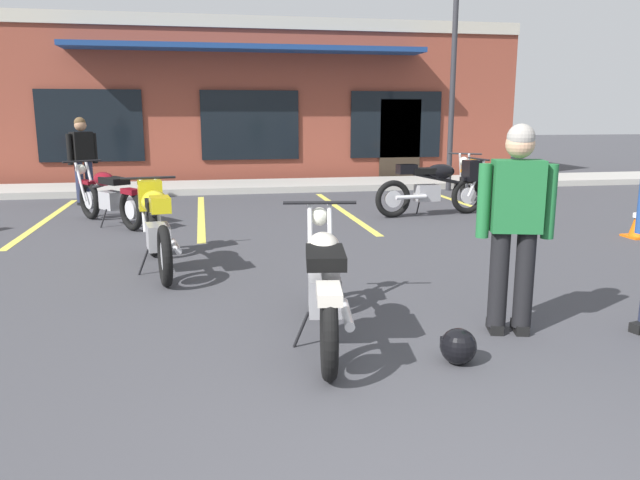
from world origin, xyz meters
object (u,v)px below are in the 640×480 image
(person_in_shorts_foreground, at_px, (83,156))
(helmet_on_pavement, at_px, (458,346))
(person_by_back_row, at_px, (515,218))
(traffic_cone, at_px, (640,220))
(motorcycle_silver_naked, at_px, (108,196))
(motorcycle_green_cafe_racer, at_px, (472,175))
(motorcycle_blue_standard, at_px, (438,185))
(parking_lot_lamp_post, at_px, (456,43))
(motorcycle_foreground_classic, at_px, (324,282))
(motorcycle_black_cruiser, at_px, (156,223))

(person_in_shorts_foreground, relative_size, helmet_on_pavement, 6.44)
(person_in_shorts_foreground, height_order, person_by_back_row, same)
(helmet_on_pavement, relative_size, traffic_cone, 0.49)
(motorcycle_silver_naked, distance_m, motorcycle_green_cafe_racer, 7.41)
(motorcycle_silver_naked, xyz_separation_m, person_by_back_row, (3.87, -5.79, 0.49))
(motorcycle_silver_naked, bearing_deg, motorcycle_blue_standard, -1.40)
(helmet_on_pavement, xyz_separation_m, traffic_cone, (4.37, 3.75, 0.13))
(motorcycle_green_cafe_racer, height_order, person_by_back_row, person_by_back_row)
(helmet_on_pavement, distance_m, parking_lot_lamp_post, 10.53)
(motorcycle_blue_standard, relative_size, person_in_shorts_foreground, 1.26)
(motorcycle_blue_standard, relative_size, person_by_back_row, 1.26)
(person_in_shorts_foreground, xyz_separation_m, parking_lot_lamp_post, (7.80, 0.70, 2.29))
(motorcycle_silver_naked, xyz_separation_m, person_in_shorts_foreground, (-0.76, 2.32, 0.49))
(motorcycle_silver_naked, bearing_deg, traffic_cone, -18.48)
(motorcycle_green_cafe_racer, bearing_deg, person_in_shorts_foreground, 177.96)
(person_in_shorts_foreground, bearing_deg, parking_lot_lamp_post, 5.10)
(helmet_on_pavement, bearing_deg, person_by_back_row, 37.48)
(motorcycle_green_cafe_racer, height_order, parking_lot_lamp_post, parking_lot_lamp_post)
(motorcycle_foreground_classic, distance_m, motorcycle_green_cafe_racer, 9.01)
(traffic_cone, bearing_deg, motorcycle_foreground_classic, -149.34)
(motorcycle_green_cafe_racer, bearing_deg, motorcycle_blue_standard, -127.04)
(motorcycle_black_cruiser, distance_m, helmet_on_pavement, 3.99)
(motorcycle_foreground_classic, distance_m, person_in_shorts_foreground, 8.56)
(motorcycle_foreground_classic, bearing_deg, motorcycle_blue_standard, 60.57)
(parking_lot_lamp_post, bearing_deg, motorcycle_blue_standard, -116.41)
(motorcycle_foreground_classic, distance_m, motorcycle_blue_standard, 6.30)
(motorcycle_foreground_classic, xyz_separation_m, motorcycle_blue_standard, (3.10, 5.49, 0.07))
(motorcycle_black_cruiser, bearing_deg, motorcycle_foreground_classic, -61.06)
(motorcycle_silver_naked, relative_size, person_by_back_row, 1.10)
(motorcycle_foreground_classic, distance_m, person_by_back_row, 1.58)
(person_by_back_row, distance_m, traffic_cone, 4.99)
(person_by_back_row, bearing_deg, parking_lot_lamp_post, 70.19)
(motorcycle_foreground_classic, bearing_deg, person_in_shorts_foreground, 111.53)
(traffic_cone, bearing_deg, helmet_on_pavement, -139.36)
(person_by_back_row, bearing_deg, motorcycle_foreground_classic, 173.78)
(person_by_back_row, distance_m, helmet_on_pavement, 1.16)
(motorcycle_blue_standard, distance_m, parking_lot_lamp_post, 4.45)
(motorcycle_foreground_classic, bearing_deg, parking_lot_lamp_post, 61.65)
(motorcycle_green_cafe_racer, xyz_separation_m, traffic_cone, (0.47, -4.58, -0.20))
(motorcycle_blue_standard, bearing_deg, motorcycle_foreground_classic, -119.43)
(person_in_shorts_foreground, bearing_deg, motorcycle_silver_naked, -72.00)
(motorcycle_foreground_classic, height_order, helmet_on_pavement, motorcycle_foreground_classic)
(motorcycle_black_cruiser, bearing_deg, traffic_cone, 4.24)
(person_in_shorts_foreground, relative_size, parking_lot_lamp_post, 0.33)
(person_in_shorts_foreground, xyz_separation_m, traffic_cone, (8.34, -4.86, -0.69))
(person_in_shorts_foreground, xyz_separation_m, person_by_back_row, (4.63, -8.11, 0.00))
(motorcycle_silver_naked, xyz_separation_m, traffic_cone, (7.59, -2.54, -0.20))
(motorcycle_black_cruiser, bearing_deg, parking_lot_lamp_post, 44.76)
(person_by_back_row, bearing_deg, helmet_on_pavement, -142.52)
(motorcycle_blue_standard, xyz_separation_m, traffic_cone, (2.11, -2.40, -0.27))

